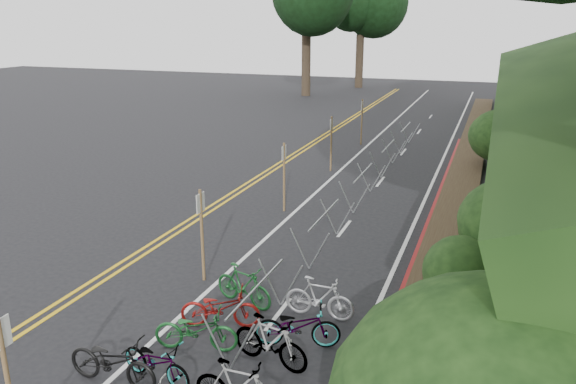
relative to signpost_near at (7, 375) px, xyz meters
name	(u,v)px	position (x,y,z in m)	size (l,w,h in m)	color
road_markings	(276,219)	(-0.15, 11.58, -1.39)	(7.47, 80.00, 0.01)	gold
red_curb	(432,217)	(4.92, 13.48, -1.35)	(0.25, 28.00, 0.10)	maroon
bike_racks_rest	(363,180)	(2.22, 14.48, -0.54)	(1.14, 23.00, 1.17)	#94969A
signpost_near	(7,375)	(0.00, 0.00, 0.00)	(0.08, 0.40, 2.44)	brown
signposts_rest	(310,154)	(-0.18, 15.48, 0.03)	(0.08, 18.40, 2.50)	brown
bike_front	(112,361)	(0.38, 1.94, -0.89)	(1.91, 0.67, 1.00)	black
bike_valet	(212,372)	(2.26, 2.32, -0.92)	(3.21, 8.96, 1.07)	beige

